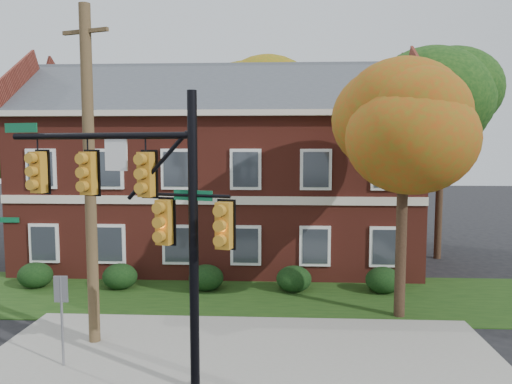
{
  "coord_description": "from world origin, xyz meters",
  "views": [
    {
      "loc": [
        1.02,
        -12.66,
        5.81
      ],
      "look_at": [
        0.19,
        3.0,
        4.33
      ],
      "focal_mm": 35.0,
      "sensor_mm": 36.0,
      "label": 1
    }
  ],
  "objects_px": {
    "hedge_far_right": "(383,280)",
    "traffic_signal": "(145,207)",
    "hedge_left": "(120,276)",
    "hedge_right": "(294,279)",
    "utility_pole": "(90,176)",
    "sign_post": "(61,306)",
    "tree_left_rear": "(17,127)",
    "hedge_center": "(206,278)",
    "hedge_far_left": "(35,275)",
    "tree_right_rear": "(450,98)",
    "tree_near_right": "(412,118)",
    "apartment_building": "(221,162)",
    "tree_far_rear": "(257,98)"
  },
  "relations": [
    {
      "from": "hedge_far_right",
      "to": "traffic_signal",
      "type": "bearing_deg",
      "value": -132.55
    },
    {
      "from": "hedge_left",
      "to": "hedge_right",
      "type": "relative_size",
      "value": 1.0
    },
    {
      "from": "utility_pole",
      "to": "hedge_far_right",
      "type": "bearing_deg",
      "value": 48.23
    },
    {
      "from": "hedge_far_right",
      "to": "sign_post",
      "type": "height_order",
      "value": "sign_post"
    },
    {
      "from": "tree_left_rear",
      "to": "traffic_signal",
      "type": "bearing_deg",
      "value": -51.59
    },
    {
      "from": "hedge_center",
      "to": "tree_left_rear",
      "type": "height_order",
      "value": "tree_left_rear"
    },
    {
      "from": "hedge_center",
      "to": "traffic_signal",
      "type": "xyz_separation_m",
      "value": [
        -0.22,
        -7.86,
        3.83
      ]
    },
    {
      "from": "tree_left_rear",
      "to": "sign_post",
      "type": "bearing_deg",
      "value": -57.85
    },
    {
      "from": "sign_post",
      "to": "hedge_center",
      "type": "bearing_deg",
      "value": 67.94
    },
    {
      "from": "hedge_far_left",
      "to": "tree_right_rear",
      "type": "height_order",
      "value": "tree_right_rear"
    },
    {
      "from": "tree_near_right",
      "to": "sign_post",
      "type": "relative_size",
      "value": 3.49
    },
    {
      "from": "hedge_left",
      "to": "tree_near_right",
      "type": "height_order",
      "value": "tree_near_right"
    },
    {
      "from": "tree_left_rear",
      "to": "tree_right_rear",
      "type": "relative_size",
      "value": 0.84
    },
    {
      "from": "apartment_building",
      "to": "hedge_far_left",
      "type": "distance_m",
      "value": 9.82
    },
    {
      "from": "hedge_far_left",
      "to": "tree_far_rear",
      "type": "xyz_separation_m",
      "value": [
        8.34,
        13.09,
        8.32
      ]
    },
    {
      "from": "hedge_center",
      "to": "hedge_right",
      "type": "bearing_deg",
      "value": 0.0
    },
    {
      "from": "tree_far_rear",
      "to": "hedge_far_left",
      "type": "bearing_deg",
      "value": -122.5
    },
    {
      "from": "apartment_building",
      "to": "tree_right_rear",
      "type": "xyz_separation_m",
      "value": [
        11.31,
        0.86,
        3.13
      ]
    },
    {
      "from": "hedge_far_right",
      "to": "tree_near_right",
      "type": "bearing_deg",
      "value": -85.48
    },
    {
      "from": "apartment_building",
      "to": "tree_left_rear",
      "type": "distance_m",
      "value": 9.94
    },
    {
      "from": "apartment_building",
      "to": "hedge_left",
      "type": "bearing_deg",
      "value": -123.67
    },
    {
      "from": "hedge_far_right",
      "to": "tree_right_rear",
      "type": "xyz_separation_m",
      "value": [
        4.31,
        6.11,
        7.6
      ]
    },
    {
      "from": "apartment_building",
      "to": "sign_post",
      "type": "height_order",
      "value": "apartment_building"
    },
    {
      "from": "hedge_far_right",
      "to": "tree_right_rear",
      "type": "bearing_deg",
      "value": 54.77
    },
    {
      "from": "tree_right_rear",
      "to": "hedge_far_left",
      "type": "bearing_deg",
      "value": -161.55
    },
    {
      "from": "hedge_center",
      "to": "tree_left_rear",
      "type": "distance_m",
      "value": 12.23
    },
    {
      "from": "apartment_building",
      "to": "sign_post",
      "type": "bearing_deg",
      "value": -102.11
    },
    {
      "from": "sign_post",
      "to": "tree_left_rear",
      "type": "bearing_deg",
      "value": 120.55
    },
    {
      "from": "tree_near_right",
      "to": "hedge_center",
      "type": "bearing_deg",
      "value": 158.58
    },
    {
      "from": "apartment_building",
      "to": "tree_far_rear",
      "type": "bearing_deg",
      "value": 80.29
    },
    {
      "from": "hedge_far_left",
      "to": "traffic_signal",
      "type": "distance_m",
      "value": 11.07
    },
    {
      "from": "traffic_signal",
      "to": "apartment_building",
      "type": "bearing_deg",
      "value": 104.67
    },
    {
      "from": "hedge_center",
      "to": "traffic_signal",
      "type": "relative_size",
      "value": 0.2
    },
    {
      "from": "hedge_far_right",
      "to": "sign_post",
      "type": "bearing_deg",
      "value": -143.6
    },
    {
      "from": "tree_near_right",
      "to": "tree_far_rear",
      "type": "height_order",
      "value": "tree_far_rear"
    },
    {
      "from": "sign_post",
      "to": "hedge_far_left",
      "type": "bearing_deg",
      "value": 119.8
    },
    {
      "from": "hedge_right",
      "to": "hedge_far_right",
      "type": "xyz_separation_m",
      "value": [
        3.5,
        0.0,
        0.0
      ]
    },
    {
      "from": "hedge_left",
      "to": "tree_right_rear",
      "type": "bearing_deg",
      "value": 22.42
    },
    {
      "from": "hedge_far_left",
      "to": "hedge_left",
      "type": "bearing_deg",
      "value": 0.0
    },
    {
      "from": "tree_right_rear",
      "to": "tree_left_rear",
      "type": "bearing_deg",
      "value": -174.64
    },
    {
      "from": "hedge_center",
      "to": "hedge_far_right",
      "type": "xyz_separation_m",
      "value": [
        7.0,
        0.0,
        0.0
      ]
    },
    {
      "from": "hedge_far_right",
      "to": "traffic_signal",
      "type": "distance_m",
      "value": 11.34
    },
    {
      "from": "hedge_left",
      "to": "apartment_building",
      "type": "bearing_deg",
      "value": 56.33
    },
    {
      "from": "tree_left_rear",
      "to": "tree_right_rear",
      "type": "xyz_separation_m",
      "value": [
        21.05,
        1.97,
        1.44
      ]
    },
    {
      "from": "hedge_left",
      "to": "traffic_signal",
      "type": "xyz_separation_m",
      "value": [
        3.28,
        -7.86,
        3.83
      ]
    },
    {
      "from": "hedge_right",
      "to": "tree_far_rear",
      "type": "distance_m",
      "value": 15.66
    },
    {
      "from": "utility_pole",
      "to": "sign_post",
      "type": "relative_size",
      "value": 3.94
    },
    {
      "from": "traffic_signal",
      "to": "utility_pole",
      "type": "distance_m",
      "value": 3.32
    },
    {
      "from": "hedge_left",
      "to": "tree_right_rear",
      "type": "height_order",
      "value": "tree_right_rear"
    },
    {
      "from": "hedge_left",
      "to": "hedge_far_right",
      "type": "distance_m",
      "value": 10.5
    }
  ]
}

